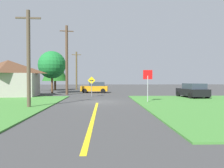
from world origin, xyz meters
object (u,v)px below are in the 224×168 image
at_px(utility_pole_far, 76,70).
at_px(oak_tree_left, 55,67).
at_px(utility_pole_mid, 67,60).
at_px(barn, 8,78).
at_px(car_approaching_junction, 95,87).
at_px(car_on_crossroad, 193,91).
at_px(pine_tree_center, 52,65).
at_px(direction_sign, 92,84).
at_px(stop_sign, 148,79).
at_px(utility_pole_near, 29,57).

bearing_deg(utility_pole_far, oak_tree_left, -151.79).
distance_m(utility_pole_mid, barn, 7.52).
xyz_separation_m(car_approaching_junction, utility_pole_far, (-3.94, 9.86, 2.94)).
relative_size(car_on_crossroad, pine_tree_center, 0.72).
relative_size(utility_pole_far, pine_tree_center, 1.19).
relative_size(direction_sign, barn, 0.33).
bearing_deg(oak_tree_left, pine_tree_center, -80.95).
bearing_deg(utility_pole_far, direction_sign, -77.51).
distance_m(pine_tree_center, barn, 7.17).
height_order(utility_pole_far, barn, utility_pole_far).
xyz_separation_m(utility_pole_mid, oak_tree_left, (-4.00, 11.77, -0.41)).
bearing_deg(utility_pole_far, car_on_crossroad, -52.19).
relative_size(car_on_crossroad, direction_sign, 1.84).
bearing_deg(pine_tree_center, car_approaching_junction, 8.57).
bearing_deg(oak_tree_left, barn, -100.02).
relative_size(car_on_crossroad, oak_tree_left, 0.65).
bearing_deg(utility_pole_mid, oak_tree_left, 108.78).
relative_size(stop_sign, utility_pole_near, 0.41).
relative_size(utility_pole_near, pine_tree_center, 1.17).
bearing_deg(direction_sign, car_approaching_junction, 88.77).
height_order(stop_sign, pine_tree_center, pine_tree_center).
relative_size(pine_tree_center, barn, 0.86).
distance_m(stop_sign, utility_pole_near, 10.16).
relative_size(car_approaching_junction, barn, 0.58).
height_order(car_approaching_junction, car_on_crossroad, same).
height_order(stop_sign, direction_sign, stop_sign).
distance_m(utility_pole_near, direction_sign, 11.35).
relative_size(stop_sign, barn, 0.41).
distance_m(utility_pole_mid, utility_pole_far, 13.76).
relative_size(direction_sign, oak_tree_left, 0.35).
relative_size(oak_tree_left, pine_tree_center, 1.11).
bearing_deg(utility_pole_mid, utility_pole_near, -92.50).
bearing_deg(car_approaching_junction, direction_sign, 93.44).
height_order(stop_sign, utility_pole_near, utility_pole_near).
xyz_separation_m(utility_pole_far, direction_sign, (3.79, -17.09, -2.27)).
bearing_deg(direction_sign, car_on_crossroad, -11.61).
bearing_deg(utility_pole_near, oak_tree_left, 97.60).
bearing_deg(stop_sign, barn, -19.13).
xyz_separation_m(utility_pole_near, utility_pole_far, (0.26, 27.46, 0.04)).
height_order(utility_pole_far, direction_sign, utility_pole_far).
relative_size(utility_pole_mid, direction_sign, 3.84).
bearing_deg(utility_pole_far, utility_pole_mid, -88.59).
xyz_separation_m(utility_pole_mid, direction_sign, (3.45, -3.36, -3.17)).
distance_m(direction_sign, barn, 10.05).
height_order(car_approaching_junction, utility_pole_near, utility_pole_near).
bearing_deg(direction_sign, utility_pole_near, -111.32).
distance_m(utility_pole_near, pine_tree_center, 16.79).
bearing_deg(stop_sign, utility_pole_far, -61.99).
bearing_deg(stop_sign, oak_tree_left, -52.70).
relative_size(stop_sign, oak_tree_left, 0.43).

